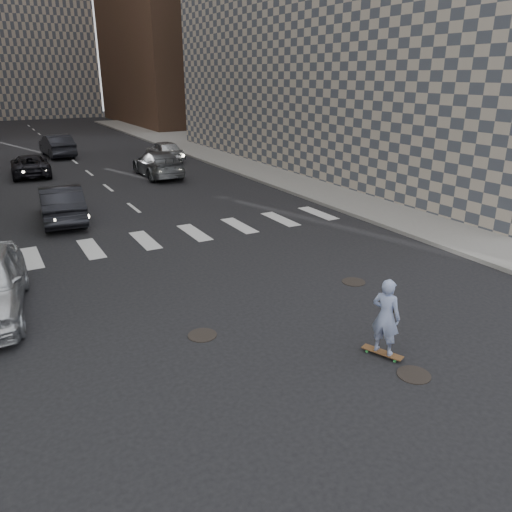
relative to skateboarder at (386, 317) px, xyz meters
The scene contains 11 objects.
ground 2.19m from the skateboarder, 125.91° to the left, with size 160.00×160.00×0.00m, color black.
sidewalk_right 25.40m from the skateboarder, 58.28° to the left, with size 13.00×80.00×0.15m, color gray.
manhole_a 1.32m from the skateboarder, 87.02° to the right, with size 0.70×0.70×0.02m, color black.
manhole_b 4.32m from the skateboarder, 138.47° to the left, with size 0.70×0.70×0.02m, color black.
manhole_c 4.29m from the skateboarder, 59.13° to the left, with size 0.70×0.70×0.02m, color black.
skateboarder is the anchor object (origin of this frame).
traffic_car_a 15.49m from the skateboarder, 106.51° to the left, with size 1.65×4.72×1.56m, color black.
traffic_car_b 22.53m from the skateboarder, 83.97° to the left, with size 2.15×5.29×1.53m, color #56595D.
traffic_car_c 26.75m from the skateboarder, 99.57° to the left, with size 2.15×4.67×1.30m, color black.
traffic_car_d 28.01m from the skateboarder, 80.59° to the left, with size 1.76×4.36×1.49m, color silver.
traffic_car_e 33.64m from the skateboarder, 93.08° to the left, with size 1.75×5.02×1.65m, color black.
Camera 1 is at (-6.01, -8.70, 5.92)m, focal length 35.00 mm.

